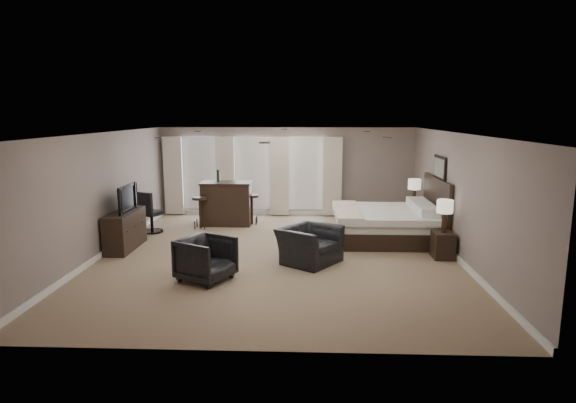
{
  "coord_description": "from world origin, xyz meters",
  "views": [
    {
      "loc": [
        0.62,
        -9.93,
        2.99
      ],
      "look_at": [
        0.2,
        0.4,
        1.1
      ],
      "focal_mm": 30.0,
      "sensor_mm": 36.0,
      "label": 1
    }
  ],
  "objects_px": {
    "bar_counter": "(227,203)",
    "armchair_far": "(206,257)",
    "nightstand_near": "(443,245)",
    "nightstand_far": "(413,216)",
    "armchair_near": "(309,239)",
    "bar_stool_right": "(252,209)",
    "bed": "(389,209)",
    "desk_chair": "(151,212)",
    "dresser": "(125,230)",
    "lamp_far": "(414,192)",
    "tv": "(124,208)",
    "lamp_near": "(444,216)",
    "bar_stool_left": "(200,213)"
  },
  "relations": [
    {
      "from": "lamp_near",
      "to": "armchair_far",
      "type": "bearing_deg",
      "value": -161.48
    },
    {
      "from": "nightstand_far",
      "to": "armchair_near",
      "type": "xyz_separation_m",
      "value": [
        -2.8,
        -3.32,
        0.21
      ]
    },
    {
      "from": "armchair_near",
      "to": "bar_stool_right",
      "type": "bearing_deg",
      "value": 60.38
    },
    {
      "from": "lamp_far",
      "to": "desk_chair",
      "type": "xyz_separation_m",
      "value": [
        -6.81,
        -0.96,
        -0.4
      ]
    },
    {
      "from": "dresser",
      "to": "armchair_near",
      "type": "height_order",
      "value": "armchair_near"
    },
    {
      "from": "armchair_far",
      "to": "nightstand_far",
      "type": "bearing_deg",
      "value": -18.02
    },
    {
      "from": "bed",
      "to": "bar_counter",
      "type": "distance_m",
      "value": 4.39
    },
    {
      "from": "bar_counter",
      "to": "armchair_far",
      "type": "bearing_deg",
      "value": -85.34
    },
    {
      "from": "bed",
      "to": "bar_stool_left",
      "type": "bearing_deg",
      "value": 168.57
    },
    {
      "from": "tv",
      "to": "bar_stool_right",
      "type": "xyz_separation_m",
      "value": [
        2.56,
        2.55,
        -0.51
      ]
    },
    {
      "from": "armchair_near",
      "to": "bar_stool_right",
      "type": "xyz_separation_m",
      "value": [
        -1.56,
        3.4,
        -0.09
      ]
    },
    {
      "from": "bed",
      "to": "nightstand_near",
      "type": "distance_m",
      "value": 1.77
    },
    {
      "from": "armchair_far",
      "to": "desk_chair",
      "type": "height_order",
      "value": "desk_chair"
    },
    {
      "from": "dresser",
      "to": "lamp_near",
      "type": "bearing_deg",
      "value": -3.58
    },
    {
      "from": "bed",
      "to": "bar_counter",
      "type": "xyz_separation_m",
      "value": [
        -4.15,
        1.42,
        -0.16
      ]
    },
    {
      "from": "nightstand_near",
      "to": "armchair_far",
      "type": "xyz_separation_m",
      "value": [
        -4.68,
        -1.57,
        0.16
      ]
    },
    {
      "from": "armchair_far",
      "to": "desk_chair",
      "type": "distance_m",
      "value": 4.11
    },
    {
      "from": "bed",
      "to": "lamp_far",
      "type": "bearing_deg",
      "value": 58.46
    },
    {
      "from": "armchair_near",
      "to": "nightstand_near",
      "type": "bearing_deg",
      "value": -45.8
    },
    {
      "from": "desk_chair",
      "to": "nightstand_near",
      "type": "bearing_deg",
      "value": -172.15
    },
    {
      "from": "bar_stool_right",
      "to": "nightstand_far",
      "type": "bearing_deg",
      "value": -1.04
    },
    {
      "from": "armchair_far",
      "to": "bar_counter",
      "type": "xyz_separation_m",
      "value": [
        -0.36,
        4.44,
        0.16
      ]
    },
    {
      "from": "lamp_near",
      "to": "bar_counter",
      "type": "bearing_deg",
      "value": 150.3
    },
    {
      "from": "dresser",
      "to": "armchair_near",
      "type": "xyz_separation_m",
      "value": [
        4.12,
        -0.85,
        0.07
      ]
    },
    {
      "from": "armchair_far",
      "to": "bar_counter",
      "type": "height_order",
      "value": "bar_counter"
    },
    {
      "from": "dresser",
      "to": "tv",
      "type": "height_order",
      "value": "tv"
    },
    {
      "from": "bed",
      "to": "nightstand_far",
      "type": "height_order",
      "value": "bed"
    },
    {
      "from": "bed",
      "to": "tv",
      "type": "xyz_separation_m",
      "value": [
        -6.03,
        -1.02,
        0.16
      ]
    },
    {
      "from": "bed",
      "to": "bar_stool_right",
      "type": "distance_m",
      "value": 3.81
    },
    {
      "from": "nightstand_near",
      "to": "dresser",
      "type": "distance_m",
      "value": 6.94
    },
    {
      "from": "lamp_far",
      "to": "armchair_near",
      "type": "distance_m",
      "value": 4.36
    },
    {
      "from": "nightstand_near",
      "to": "lamp_near",
      "type": "distance_m",
      "value": 0.62
    },
    {
      "from": "dresser",
      "to": "nightstand_near",
      "type": "bearing_deg",
      "value": -3.58
    },
    {
      "from": "bed",
      "to": "nightstand_far",
      "type": "relative_size",
      "value": 4.06
    },
    {
      "from": "bar_counter",
      "to": "nightstand_near",
      "type": "bearing_deg",
      "value": -29.7
    },
    {
      "from": "lamp_near",
      "to": "lamp_far",
      "type": "distance_m",
      "value": 2.9
    },
    {
      "from": "bar_stool_right",
      "to": "desk_chair",
      "type": "height_order",
      "value": "desk_chair"
    },
    {
      "from": "bar_stool_right",
      "to": "nightstand_near",
      "type": "bearing_deg",
      "value": -34.33
    },
    {
      "from": "dresser",
      "to": "armchair_far",
      "type": "distance_m",
      "value": 3.01
    },
    {
      "from": "nightstand_near",
      "to": "armchair_far",
      "type": "height_order",
      "value": "armchair_far"
    },
    {
      "from": "bar_counter",
      "to": "dresser",
      "type": "bearing_deg",
      "value": -127.65
    },
    {
      "from": "nightstand_near",
      "to": "armchair_near",
      "type": "xyz_separation_m",
      "value": [
        -2.8,
        -0.42,
        0.22
      ]
    },
    {
      "from": "bar_stool_right",
      "to": "lamp_near",
      "type": "bearing_deg",
      "value": -34.33
    },
    {
      "from": "nightstand_far",
      "to": "desk_chair",
      "type": "relative_size",
      "value": 0.54
    },
    {
      "from": "bar_stool_right",
      "to": "bar_counter",
      "type": "bearing_deg",
      "value": -171.06
    },
    {
      "from": "desk_chair",
      "to": "nightstand_far",
      "type": "bearing_deg",
      "value": -148.23
    },
    {
      "from": "dresser",
      "to": "lamp_far",
      "type": "bearing_deg",
      "value": 19.62
    },
    {
      "from": "nightstand_near",
      "to": "desk_chair",
      "type": "distance_m",
      "value": 7.09
    },
    {
      "from": "bar_counter",
      "to": "bed",
      "type": "bearing_deg",
      "value": -18.94
    },
    {
      "from": "nightstand_near",
      "to": "dresser",
      "type": "height_order",
      "value": "dresser"
    }
  ]
}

